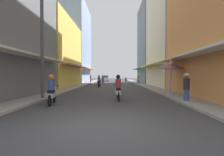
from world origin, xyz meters
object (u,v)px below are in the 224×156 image
pedestrian_far (186,86)px  street_sign_no_entry (170,73)px  utility_pole (42,35)px  motorbike_white (118,89)px  motorbike_blue (103,80)px  parked_car (105,78)px  pedestrian_foreground (91,79)px  vendor_umbrella (171,66)px  pedestrian_midway (138,79)px  motorbike_silver (52,91)px  motorbike_maroon (99,82)px  motorbike_red (126,80)px

pedestrian_far → street_sign_no_entry: bearing=100.5°
utility_pole → motorbike_white: bearing=-0.4°
motorbike_blue → pedestrian_far: size_ratio=1.05×
parked_car → pedestrian_foreground: 9.06m
street_sign_no_entry → utility_pole: bearing=-174.7°
pedestrian_foreground → vendor_umbrella: size_ratio=0.68×
motorbike_blue → pedestrian_midway: bearing=-24.3°
motorbike_silver → street_sign_no_entry: size_ratio=0.68×
motorbike_maroon → motorbike_silver: size_ratio=1.01×
pedestrian_midway → street_sign_no_entry: size_ratio=0.63×
motorbike_blue → vendor_umbrella: (6.65, -18.53, 1.55)m
pedestrian_far → utility_pole: 9.17m
motorbike_silver → pedestrian_midway: bearing=69.4°
vendor_umbrella → pedestrian_midway: bearing=91.1°
motorbike_red → motorbike_white: bearing=-94.7°
pedestrian_midway → vendor_umbrella: 15.72m
motorbike_white → pedestrian_midway: pedestrian_midway is taller
motorbike_white → motorbike_red: bearing=85.3°
pedestrian_far → pedestrian_foreground: size_ratio=1.00×
motorbike_red → street_sign_no_entry: street_sign_no_entry is taller
motorbike_blue → street_sign_no_entry: 21.04m
vendor_umbrella → utility_pole: (-8.86, -2.37, 1.82)m
vendor_umbrella → motorbike_blue: bearing=109.7°
utility_pole → motorbike_maroon: bearing=77.0°
motorbike_maroon → motorbike_blue: same height
motorbike_white → pedestrian_far: size_ratio=1.07×
pedestrian_foreground → utility_pole: bearing=-89.0°
motorbike_silver → utility_pole: utility_pole is taller
pedestrian_far → utility_pole: bearing=173.6°
pedestrian_midway → motorbike_silver: bearing=-110.6°
vendor_umbrella → utility_pole: utility_pole is taller
motorbike_maroon → motorbike_blue: (-0.31, 9.99, 0.00)m
motorbike_white → street_sign_no_entry: bearing=12.9°
vendor_umbrella → parked_car: bearing=103.1°
motorbike_silver → pedestrian_foreground: 24.70m
motorbike_silver → pedestrian_foreground: (-1.63, 24.65, 0.15)m
pedestrian_far → street_sign_no_entry: 1.92m
motorbike_white → pedestrian_far: (3.81, -0.93, 0.25)m
pedestrian_midway → utility_pole: (-8.56, -18.02, 3.25)m
motorbike_silver → pedestrian_midway: (7.35, 19.58, 0.13)m
motorbike_maroon → motorbike_blue: bearing=91.8°
motorbike_maroon → parked_car: 20.92m
motorbike_red → pedestrian_far: pedestrian_far is taller
motorbike_maroon → motorbike_red: (4.60, 17.72, -0.20)m
motorbike_blue → street_sign_no_entry: bearing=-73.3°
motorbike_blue → motorbike_maroon: bearing=-88.2°
pedestrian_far → pedestrian_midway: size_ratio=1.02×
motorbike_blue → pedestrian_far: bearing=-73.8°
pedestrian_midway → vendor_umbrella: vendor_umbrella is taller
motorbike_red → motorbike_blue: size_ratio=1.02×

